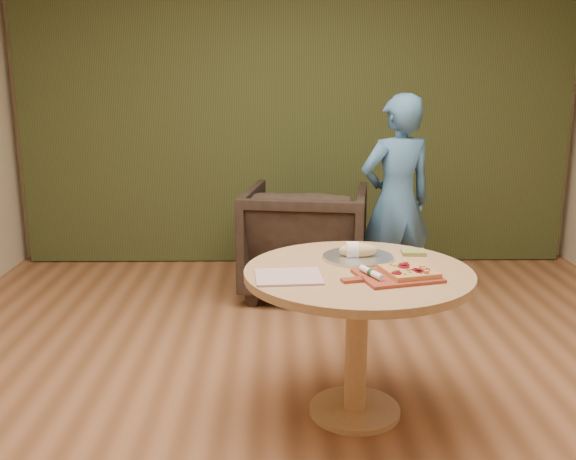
{
  "coord_description": "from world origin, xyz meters",
  "views": [
    {
      "loc": [
        -0.16,
        -2.8,
        1.65
      ],
      "look_at": [
        -0.11,
        0.25,
        0.91
      ],
      "focal_mm": 40.0,
      "sensor_mm": 36.0,
      "label": 1
    }
  ],
  "objects_px": {
    "bread_roll": "(356,250)",
    "armchair": "(306,234)",
    "flatbread_pizza": "(409,271)",
    "pedestal_table": "(358,298)",
    "pizza_paddle": "(395,276)",
    "serving_tray": "(358,257)",
    "person_standing": "(396,202)",
    "cutlery_roll": "(371,273)"
  },
  "relations": [
    {
      "from": "bread_roll",
      "to": "armchair",
      "type": "height_order",
      "value": "armchair"
    },
    {
      "from": "flatbread_pizza",
      "to": "armchair",
      "type": "bearing_deg",
      "value": 101.11
    },
    {
      "from": "pedestal_table",
      "to": "pizza_paddle",
      "type": "distance_m",
      "value": 0.25
    },
    {
      "from": "serving_tray",
      "to": "pizza_paddle",
      "type": "bearing_deg",
      "value": -67.19
    },
    {
      "from": "pizza_paddle",
      "to": "armchair",
      "type": "xyz_separation_m",
      "value": [
        -0.32,
        1.99,
        -0.29
      ]
    },
    {
      "from": "flatbread_pizza",
      "to": "serving_tray",
      "type": "xyz_separation_m",
      "value": [
        -0.2,
        0.3,
        -0.02
      ]
    },
    {
      "from": "serving_tray",
      "to": "armchair",
      "type": "xyz_separation_m",
      "value": [
        -0.19,
        1.67,
        -0.29
      ]
    },
    {
      "from": "pizza_paddle",
      "to": "bread_roll",
      "type": "height_order",
      "value": "bread_roll"
    },
    {
      "from": "serving_tray",
      "to": "person_standing",
      "type": "relative_size",
      "value": 0.23
    },
    {
      "from": "flatbread_pizza",
      "to": "bread_roll",
      "type": "distance_m",
      "value": 0.37
    },
    {
      "from": "cutlery_roll",
      "to": "bread_roll",
      "type": "bearing_deg",
      "value": 70.89
    },
    {
      "from": "serving_tray",
      "to": "bread_roll",
      "type": "bearing_deg",
      "value": 180.0
    },
    {
      "from": "pedestal_table",
      "to": "person_standing",
      "type": "height_order",
      "value": "person_standing"
    },
    {
      "from": "serving_tray",
      "to": "person_standing",
      "type": "height_order",
      "value": "person_standing"
    },
    {
      "from": "pizza_paddle",
      "to": "person_standing",
      "type": "height_order",
      "value": "person_standing"
    },
    {
      "from": "pizza_paddle",
      "to": "armchair",
      "type": "height_order",
      "value": "armchair"
    },
    {
      "from": "flatbread_pizza",
      "to": "serving_tray",
      "type": "distance_m",
      "value": 0.36
    },
    {
      "from": "pizza_paddle",
      "to": "serving_tray",
      "type": "relative_size",
      "value": 1.33
    },
    {
      "from": "armchair",
      "to": "person_standing",
      "type": "xyz_separation_m",
      "value": [
        0.64,
        -0.26,
        0.3
      ]
    },
    {
      "from": "pedestal_table",
      "to": "serving_tray",
      "type": "distance_m",
      "value": 0.24
    },
    {
      "from": "flatbread_pizza",
      "to": "person_standing",
      "type": "relative_size",
      "value": 0.18
    },
    {
      "from": "cutlery_roll",
      "to": "person_standing",
      "type": "bearing_deg",
      "value": 52.17
    },
    {
      "from": "pizza_paddle",
      "to": "armchair",
      "type": "distance_m",
      "value": 2.03
    },
    {
      "from": "pizza_paddle",
      "to": "cutlery_roll",
      "type": "distance_m",
      "value": 0.12
    },
    {
      "from": "cutlery_roll",
      "to": "bread_roll",
      "type": "distance_m",
      "value": 0.34
    },
    {
      "from": "pedestal_table",
      "to": "cutlery_roll",
      "type": "distance_m",
      "value": 0.23
    },
    {
      "from": "flatbread_pizza",
      "to": "person_standing",
      "type": "xyz_separation_m",
      "value": [
        0.25,
        1.71,
        -0.01
      ]
    },
    {
      "from": "person_standing",
      "to": "pedestal_table",
      "type": "bearing_deg",
      "value": 55.85
    },
    {
      "from": "serving_tray",
      "to": "pedestal_table",
      "type": "bearing_deg",
      "value": -96.3
    },
    {
      "from": "serving_tray",
      "to": "armchair",
      "type": "bearing_deg",
      "value": 96.48
    },
    {
      "from": "bread_roll",
      "to": "person_standing",
      "type": "distance_m",
      "value": 1.48
    },
    {
      "from": "cutlery_roll",
      "to": "bread_roll",
      "type": "xyz_separation_m",
      "value": [
        -0.03,
        0.33,
        0.01
      ]
    },
    {
      "from": "flatbread_pizza",
      "to": "bread_roll",
      "type": "height_order",
      "value": "bread_roll"
    },
    {
      "from": "armchair",
      "to": "pedestal_table",
      "type": "bearing_deg",
      "value": 104.16
    },
    {
      "from": "pedestal_table",
      "to": "armchair",
      "type": "relative_size",
      "value": 1.17
    },
    {
      "from": "pedestal_table",
      "to": "pizza_paddle",
      "type": "bearing_deg",
      "value": -39.3
    },
    {
      "from": "pizza_paddle",
      "to": "cutlery_roll",
      "type": "xyz_separation_m",
      "value": [
        -0.11,
        -0.02,
        0.02
      ]
    },
    {
      "from": "flatbread_pizza",
      "to": "serving_tray",
      "type": "relative_size",
      "value": 0.76
    },
    {
      "from": "pedestal_table",
      "to": "serving_tray",
      "type": "bearing_deg",
      "value": 83.7
    },
    {
      "from": "pizza_paddle",
      "to": "bread_roll",
      "type": "bearing_deg",
      "value": 98.78
    },
    {
      "from": "flatbread_pizza",
      "to": "armchair",
      "type": "height_order",
      "value": "armchair"
    },
    {
      "from": "serving_tray",
      "to": "person_standing",
      "type": "xyz_separation_m",
      "value": [
        0.45,
        1.41,
        0.01
      ]
    }
  ]
}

